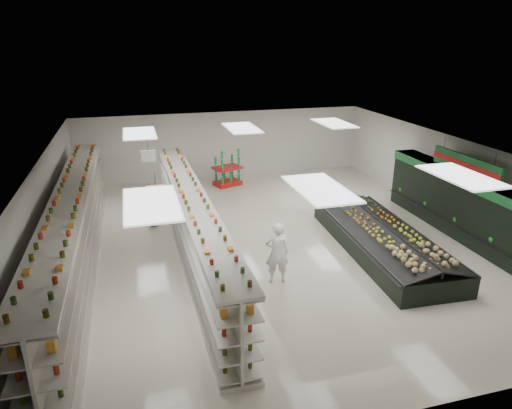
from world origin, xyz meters
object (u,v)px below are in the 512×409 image
object	(u,v)px
shopper_background	(153,203)
soda_endcap	(227,169)
gondola_center	(193,229)
shopper_main	(277,253)
gondola_left	(76,236)
produce_island	(382,238)

from	to	relation	value
shopper_background	soda_endcap	bearing A→B (deg)	-49.08
gondola_center	shopper_main	size ratio (longest dim) A/B	6.68
gondola_center	gondola_left	bearing A→B (deg)	175.95
gondola_center	shopper_main	bearing A→B (deg)	-47.20
soda_endcap	shopper_background	xyz separation A→B (m)	(-3.63, -3.86, 0.03)
produce_island	shopper_main	xyz separation A→B (m)	(-3.91, -1.00, 0.47)
gondola_left	shopper_main	xyz separation A→B (m)	(5.51, -2.35, -0.16)
gondola_left	produce_island	size ratio (longest dim) A/B	2.03
gondola_center	shopper_background	distance (m)	3.35
gondola_left	soda_endcap	world-z (taller)	gondola_left
soda_endcap	shopper_background	size ratio (longest dim) A/B	0.99
gondola_left	soda_endcap	bearing A→B (deg)	48.76
shopper_background	shopper_main	bearing A→B (deg)	-155.56
produce_island	soda_endcap	distance (m)	8.87
gondola_center	shopper_background	world-z (taller)	gondola_center
produce_island	shopper_background	size ratio (longest dim) A/B	4.14
soda_endcap	gondola_center	bearing A→B (deg)	-110.14
soda_endcap	shopper_main	distance (m)	9.21
gondola_center	produce_island	size ratio (longest dim) A/B	1.83
gondola_left	produce_island	bearing A→B (deg)	-7.98
gondola_center	produce_island	bearing A→B (deg)	-11.83
gondola_center	shopper_background	bearing A→B (deg)	107.45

